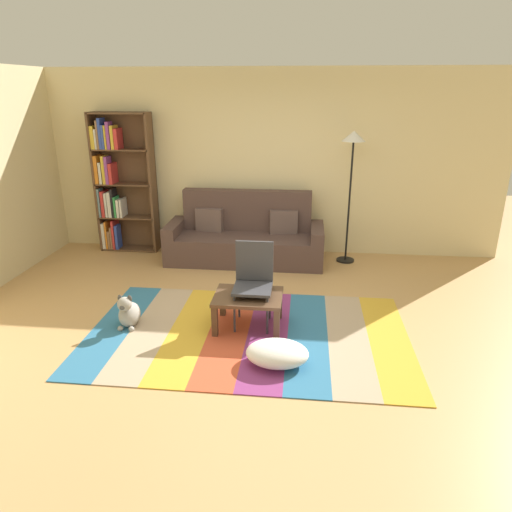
{
  "coord_description": "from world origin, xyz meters",
  "views": [
    {
      "loc": [
        0.51,
        -4.4,
        2.41
      ],
      "look_at": [
        -0.01,
        0.41,
        0.65
      ],
      "focal_mm": 32.49,
      "sensor_mm": 36.0,
      "label": 1
    }
  ],
  "objects_px": {
    "bookshelf": "(117,184)",
    "couch": "(245,238)",
    "folding_chair": "(254,277)",
    "standing_lamp": "(353,154)",
    "tv_remote": "(257,295)",
    "dog": "(129,313)",
    "coffee_table": "(248,301)",
    "pouf": "(277,353)"
  },
  "relations": [
    {
      "from": "dog",
      "to": "bookshelf",
      "type": "bearing_deg",
      "value": 112.5
    },
    {
      "from": "couch",
      "to": "coffee_table",
      "type": "height_order",
      "value": "couch"
    },
    {
      "from": "bookshelf",
      "to": "tv_remote",
      "type": "height_order",
      "value": "bookshelf"
    },
    {
      "from": "bookshelf",
      "to": "couch",
      "type": "bearing_deg",
      "value": -8.13
    },
    {
      "from": "bookshelf",
      "to": "dog",
      "type": "height_order",
      "value": "bookshelf"
    },
    {
      "from": "bookshelf",
      "to": "folding_chair",
      "type": "bearing_deg",
      "value": -43.62
    },
    {
      "from": "couch",
      "to": "pouf",
      "type": "distance_m",
      "value": 2.82
    },
    {
      "from": "bookshelf",
      "to": "dog",
      "type": "relative_size",
      "value": 5.25
    },
    {
      "from": "folding_chair",
      "to": "standing_lamp",
      "type": "bearing_deg",
      "value": 75.4
    },
    {
      "from": "dog",
      "to": "standing_lamp",
      "type": "xyz_separation_m",
      "value": [
        2.45,
        2.28,
        1.4
      ]
    },
    {
      "from": "bookshelf",
      "to": "coffee_table",
      "type": "xyz_separation_m",
      "value": [
        2.29,
        -2.34,
        -0.73
      ]
    },
    {
      "from": "dog",
      "to": "standing_lamp",
      "type": "distance_m",
      "value": 3.63
    },
    {
      "from": "couch",
      "to": "pouf",
      "type": "bearing_deg",
      "value": -76.71
    },
    {
      "from": "couch",
      "to": "dog",
      "type": "bearing_deg",
      "value": -114.11
    },
    {
      "from": "couch",
      "to": "dog",
      "type": "xyz_separation_m",
      "value": [
        -0.97,
        -2.18,
        -0.18
      ]
    },
    {
      "from": "bookshelf",
      "to": "dog",
      "type": "xyz_separation_m",
      "value": [
        1.02,
        -2.46,
        -0.88
      ]
    },
    {
      "from": "folding_chair",
      "to": "tv_remote",
      "type": "bearing_deg",
      "value": -53.16
    },
    {
      "from": "couch",
      "to": "standing_lamp",
      "type": "height_order",
      "value": "standing_lamp"
    },
    {
      "from": "tv_remote",
      "to": "folding_chair",
      "type": "relative_size",
      "value": 0.17
    },
    {
      "from": "standing_lamp",
      "to": "folding_chair",
      "type": "xyz_separation_m",
      "value": [
        -1.14,
        -2.04,
        -1.03
      ]
    },
    {
      "from": "couch",
      "to": "tv_remote",
      "type": "relative_size",
      "value": 15.07
    },
    {
      "from": "bookshelf",
      "to": "tv_remote",
      "type": "bearing_deg",
      "value": -44.53
    },
    {
      "from": "dog",
      "to": "tv_remote",
      "type": "relative_size",
      "value": 2.65
    },
    {
      "from": "standing_lamp",
      "to": "dog",
      "type": "bearing_deg",
      "value": -137.08
    },
    {
      "from": "standing_lamp",
      "to": "tv_remote",
      "type": "bearing_deg",
      "value": -116.78
    },
    {
      "from": "couch",
      "to": "folding_chair",
      "type": "xyz_separation_m",
      "value": [
        0.34,
        -1.94,
        0.2
      ]
    },
    {
      "from": "bookshelf",
      "to": "coffee_table",
      "type": "bearing_deg",
      "value": -45.64
    },
    {
      "from": "pouf",
      "to": "dog",
      "type": "xyz_separation_m",
      "value": [
        -1.62,
        0.56,
        0.04
      ]
    },
    {
      "from": "couch",
      "to": "coffee_table",
      "type": "xyz_separation_m",
      "value": [
        0.29,
        -2.06,
        -0.03
      ]
    },
    {
      "from": "tv_remote",
      "to": "folding_chair",
      "type": "height_order",
      "value": "folding_chair"
    },
    {
      "from": "standing_lamp",
      "to": "couch",
      "type": "bearing_deg",
      "value": -176.07
    },
    {
      "from": "pouf",
      "to": "tv_remote",
      "type": "bearing_deg",
      "value": 110.92
    },
    {
      "from": "couch",
      "to": "bookshelf",
      "type": "xyz_separation_m",
      "value": [
        -1.99,
        0.28,
        0.71
      ]
    },
    {
      "from": "tv_remote",
      "to": "folding_chair",
      "type": "distance_m",
      "value": 0.2
    },
    {
      "from": "tv_remote",
      "to": "pouf",
      "type": "bearing_deg",
      "value": -107.25
    },
    {
      "from": "folding_chair",
      "to": "coffee_table",
      "type": "bearing_deg",
      "value": -95.62
    },
    {
      "from": "couch",
      "to": "standing_lamp",
      "type": "distance_m",
      "value": 1.92
    },
    {
      "from": "tv_remote",
      "to": "bookshelf",
      "type": "bearing_deg",
      "value": 97.3
    },
    {
      "from": "coffee_table",
      "to": "folding_chair",
      "type": "distance_m",
      "value": 0.26
    },
    {
      "from": "bookshelf",
      "to": "dog",
      "type": "distance_m",
      "value": 2.81
    },
    {
      "from": "couch",
      "to": "pouf",
      "type": "height_order",
      "value": "couch"
    },
    {
      "from": "coffee_table",
      "to": "dog",
      "type": "relative_size",
      "value": 1.79
    }
  ]
}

